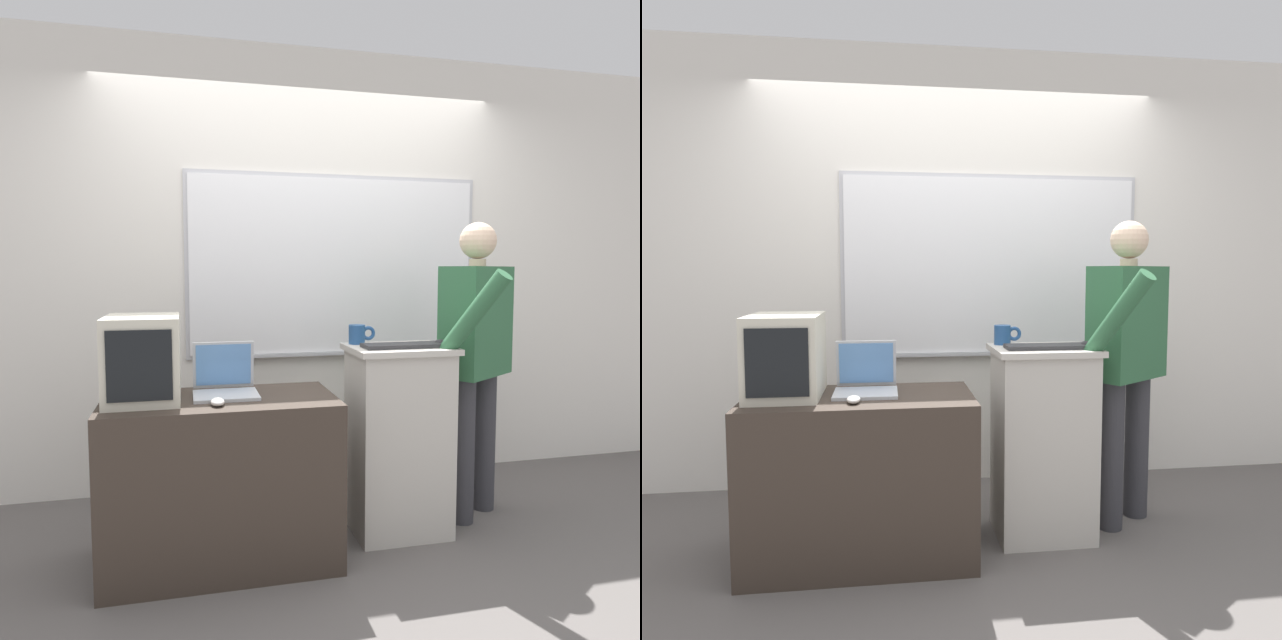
% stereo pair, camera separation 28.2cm
% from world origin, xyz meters
% --- Properties ---
extents(ground_plane, '(30.00, 30.00, 0.00)m').
position_xyz_m(ground_plane, '(0.00, 0.00, 0.00)').
color(ground_plane, '#5B5654').
extents(back_wall, '(6.40, 0.17, 2.75)m').
position_xyz_m(back_wall, '(0.01, 1.26, 1.38)').
color(back_wall, silver).
rests_on(back_wall, ground_plane).
extents(lectern_podium, '(0.52, 0.41, 0.98)m').
position_xyz_m(lectern_podium, '(0.34, 0.37, 0.49)').
color(lectern_podium, '#BCB7AD').
rests_on(lectern_podium, ground_plane).
extents(side_desk, '(1.06, 0.56, 0.78)m').
position_xyz_m(side_desk, '(-0.58, 0.26, 0.39)').
color(side_desk, '#382D26').
rests_on(side_desk, ground_plane).
extents(person_presenter, '(0.60, 0.72, 1.63)m').
position_xyz_m(person_presenter, '(0.82, 0.45, 0.94)').
color(person_presenter, '#333338').
rests_on(person_presenter, ground_plane).
extents(laptop, '(0.30, 0.29, 0.24)m').
position_xyz_m(laptop, '(-0.56, 0.34, 0.84)').
color(laptop, '#B7BABF').
rests_on(laptop, side_desk).
extents(wireless_keyboard, '(0.42, 0.14, 0.02)m').
position_xyz_m(wireless_keyboard, '(0.34, 0.31, 0.99)').
color(wireless_keyboard, '#2D2D30').
rests_on(wireless_keyboard, lectern_podium).
extents(computer_mouse_by_laptop, '(0.06, 0.10, 0.03)m').
position_xyz_m(computer_mouse_by_laptop, '(-0.60, 0.11, 0.80)').
color(computer_mouse_by_laptop, silver).
rests_on(computer_mouse_by_laptop, side_desk).
extents(computer_mouse_by_keyboard, '(0.06, 0.10, 0.03)m').
position_xyz_m(computer_mouse_by_keyboard, '(0.55, 0.32, 1.00)').
color(computer_mouse_by_keyboard, black).
rests_on(computer_mouse_by_keyboard, lectern_podium).
extents(crt_monitor, '(0.32, 0.45, 0.38)m').
position_xyz_m(crt_monitor, '(-0.92, 0.30, 0.97)').
color(crt_monitor, beige).
rests_on(crt_monitor, side_desk).
extents(coffee_mug, '(0.14, 0.09, 0.10)m').
position_xyz_m(coffee_mug, '(0.16, 0.50, 1.03)').
color(coffee_mug, '#234C84').
rests_on(coffee_mug, lectern_podium).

